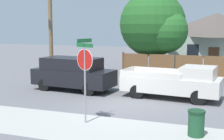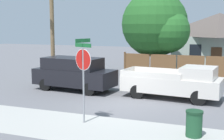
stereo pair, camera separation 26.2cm
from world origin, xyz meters
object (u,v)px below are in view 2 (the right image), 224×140
at_px(orange_pickup, 175,82).
at_px(stop_sign, 83,66).
at_px(oak_tree, 157,26).
at_px(palm_tree, 52,4).
at_px(house, 219,38).
at_px(trash_bin, 194,123).
at_px(red_suv, 74,73).

distance_m(orange_pickup, stop_sign, 6.24).
height_order(oak_tree, palm_tree, oak_tree).
bearing_deg(house, stop_sign, -101.46).
bearing_deg(trash_bin, orange_pickup, 106.13).
relative_size(red_suv, trash_bin, 5.45).
bearing_deg(trash_bin, stop_sign, 179.35).
bearing_deg(house, palm_tree, -129.29).
distance_m(house, red_suv, 17.15).
height_order(palm_tree, stop_sign, palm_tree).
distance_m(palm_tree, red_suv, 5.78).
distance_m(oak_tree, palm_tree, 8.24).
distance_m(house, orange_pickup, 15.52).
relative_size(palm_tree, red_suv, 1.23).
height_order(oak_tree, red_suv, oak_tree).
bearing_deg(stop_sign, oak_tree, 110.34).
distance_m(house, trash_bin, 20.95).
xyz_separation_m(red_suv, trash_bin, (7.60, -5.52, -0.58)).
relative_size(house, palm_tree, 1.37).
relative_size(orange_pickup, stop_sign, 1.59).
bearing_deg(orange_pickup, red_suv, -174.61).
relative_size(oak_tree, trash_bin, 7.06).
height_order(orange_pickup, stop_sign, stop_sign).
relative_size(oak_tree, red_suv, 1.30).
xyz_separation_m(house, orange_pickup, (-1.52, -15.35, -1.74)).
relative_size(house, oak_tree, 1.29).
relative_size(oak_tree, palm_tree, 1.06).
height_order(palm_tree, red_suv, palm_tree).
bearing_deg(red_suv, trash_bin, -30.36).
distance_m(stop_sign, trash_bin, 4.65).
height_order(oak_tree, stop_sign, oak_tree).
distance_m(house, stop_sign, 21.22).
bearing_deg(palm_tree, red_suv, -40.20).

